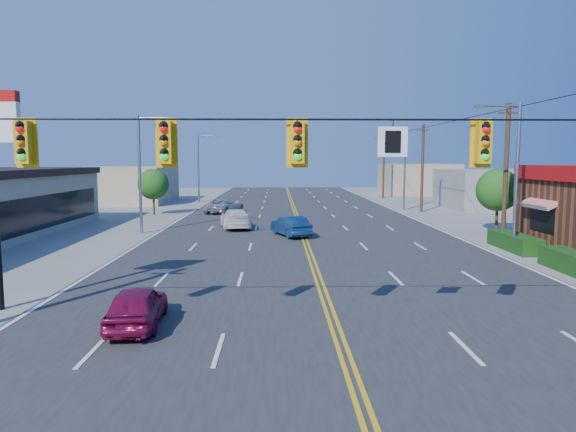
{
  "coord_description": "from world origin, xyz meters",
  "views": [
    {
      "loc": [
        -1.71,
        -12.96,
        4.99
      ],
      "look_at": [
        -1.17,
        12.55,
        2.2
      ],
      "focal_mm": 32.0,
      "sensor_mm": 36.0,
      "label": 1
    }
  ],
  "objects_px": {
    "car_blue": "(291,227)",
    "car_white": "(236,219)",
    "signal_span": "(340,164)",
    "car_silver": "(225,206)",
    "car_magenta": "(137,308)"
  },
  "relations": [
    {
      "from": "car_white",
      "to": "car_silver",
      "type": "distance_m",
      "value": 10.97
    },
    {
      "from": "car_blue",
      "to": "car_silver",
      "type": "bearing_deg",
      "value": -89.15
    },
    {
      "from": "car_blue",
      "to": "car_white",
      "type": "xyz_separation_m",
      "value": [
        -3.89,
        3.99,
        0.04
      ]
    },
    {
      "from": "car_white",
      "to": "car_silver",
      "type": "relative_size",
      "value": 1.02
    },
    {
      "from": "signal_span",
      "to": "car_silver",
      "type": "relative_size",
      "value": 5.1
    },
    {
      "from": "car_magenta",
      "to": "car_white",
      "type": "bearing_deg",
      "value": -96.99
    },
    {
      "from": "signal_span",
      "to": "car_silver",
      "type": "height_order",
      "value": "signal_span"
    },
    {
      "from": "car_silver",
      "to": "car_magenta",
      "type": "bearing_deg",
      "value": 113.63
    },
    {
      "from": "car_blue",
      "to": "car_white",
      "type": "height_order",
      "value": "car_white"
    },
    {
      "from": "car_magenta",
      "to": "car_blue",
      "type": "xyz_separation_m",
      "value": [
        5.05,
        18.11,
        0.05
      ]
    },
    {
      "from": "signal_span",
      "to": "car_magenta",
      "type": "relative_size",
      "value": 6.77
    },
    {
      "from": "car_white",
      "to": "car_silver",
      "type": "bearing_deg",
      "value": -90.38
    },
    {
      "from": "signal_span",
      "to": "car_blue",
      "type": "xyz_separation_m",
      "value": [
        -0.73,
        20.11,
        -4.23
      ]
    },
    {
      "from": "car_magenta",
      "to": "car_white",
      "type": "xyz_separation_m",
      "value": [
        1.16,
        22.1,
        0.09
      ]
    },
    {
      "from": "signal_span",
      "to": "car_blue",
      "type": "relative_size",
      "value": 6.07
    }
  ]
}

